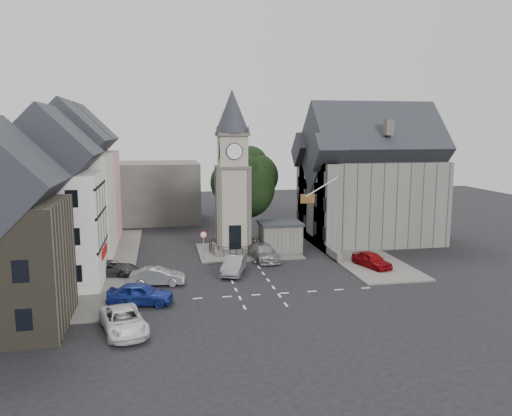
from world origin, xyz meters
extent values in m
plane|color=black|center=(0.00, 0.00, 0.00)|extent=(120.00, 120.00, 0.00)
cube|color=#595651|center=(-12.50, 6.00, 0.07)|extent=(6.00, 30.00, 0.14)
cube|color=#595651|center=(12.00, 8.00, 0.07)|extent=(6.00, 26.00, 0.14)
cube|color=#595651|center=(1.50, 8.00, 0.08)|extent=(10.00, 8.00, 0.16)
cube|color=silver|center=(0.00, -5.50, 0.01)|extent=(20.00, 8.00, 0.01)
cube|color=#4C4944|center=(0.00, 8.00, 0.35)|extent=(4.20, 4.20, 0.70)
torus|color=black|center=(0.00, 8.00, 1.08)|extent=(4.86, 4.86, 0.06)
cube|color=gray|center=(0.00, 8.00, 4.70)|extent=(3.00, 3.00, 8.00)
cube|color=black|center=(0.00, 6.55, 1.90)|extent=(1.20, 0.25, 2.40)
cube|color=#4C4944|center=(0.00, 8.00, 8.70)|extent=(3.30, 3.30, 0.25)
cube|color=gray|center=(0.00, 8.00, 10.30)|extent=(2.70, 2.70, 3.20)
cylinder|color=white|center=(0.00, 6.60, 10.30)|extent=(1.50, 0.12, 1.50)
cube|color=#4C4944|center=(0.00, 8.00, 11.90)|extent=(3.10, 3.10, 0.30)
cone|color=black|center=(0.00, 8.00, 14.15)|extent=(3.40, 3.40, 4.20)
cube|color=slate|center=(4.80, 7.50, 1.40)|extent=(4.00, 3.00, 2.80)
cube|color=black|center=(4.80, 7.50, 2.95)|extent=(4.30, 3.30, 0.25)
cylinder|color=black|center=(2.00, 13.00, 2.20)|extent=(0.70, 0.70, 4.40)
cylinder|color=black|center=(-3.20, 5.50, 1.25)|extent=(0.10, 0.10, 2.50)
cone|color=#A50C0C|center=(-3.20, 5.40, 2.50)|extent=(0.70, 0.06, 0.70)
cone|color=white|center=(-3.20, 5.38, 2.50)|extent=(0.54, 0.04, 0.54)
cube|color=#E49F9C|center=(-15.50, 16.00, 5.00)|extent=(7.50, 7.00, 10.00)
cube|color=beige|center=(-15.50, 8.00, 5.00)|extent=(7.50, 7.00, 10.00)
cube|color=silver|center=(-15.50, 0.00, 4.50)|extent=(7.50, 7.00, 9.00)
cube|color=#4C4944|center=(-12.00, 28.00, 4.00)|extent=(20.00, 10.00, 8.00)
cube|color=slate|center=(16.00, 11.00, 4.50)|extent=(14.00, 10.00, 9.00)
cube|color=slate|center=(9.80, 7.50, 4.50)|extent=(1.60, 4.40, 9.00)
cube|color=slate|center=(9.80, 14.50, 4.50)|extent=(1.60, 4.40, 9.00)
cube|color=slate|center=(9.20, 10.00, 0.45)|extent=(0.40, 16.00, 0.90)
cylinder|color=white|center=(8.00, 4.00, 7.00)|extent=(3.17, 0.10, 1.89)
plane|color=#B21414|center=(6.60, 4.00, 5.90)|extent=(1.40, 0.00, 1.40)
imported|color=navy|center=(-8.67, -6.00, 0.79)|extent=(4.92, 2.73, 1.58)
imported|color=#93959A|center=(-7.50, -1.57, 0.71)|extent=(4.43, 1.92, 1.42)
imported|color=#2E2E30|center=(-11.50, 1.77, 0.66)|extent=(5.11, 3.25, 1.31)
imported|color=gray|center=(-1.00, 0.50, 0.77)|extent=(2.98, 4.92, 1.53)
imported|color=#929499|center=(2.50, 4.50, 0.75)|extent=(2.54, 5.34, 1.50)
imported|color=maroon|center=(11.50, -0.03, 0.72)|extent=(2.82, 4.56, 1.45)
imported|color=silver|center=(-9.50, -10.88, 0.72)|extent=(3.57, 5.58, 1.43)
imported|color=beige|center=(10.18, 8.75, 0.77)|extent=(0.67, 0.63, 1.54)
camera|label=1|loc=(-6.97, -41.05, 12.28)|focal=35.00mm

